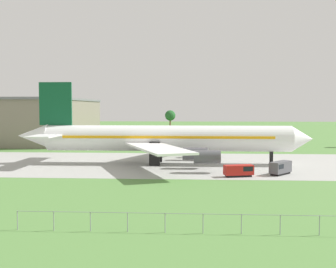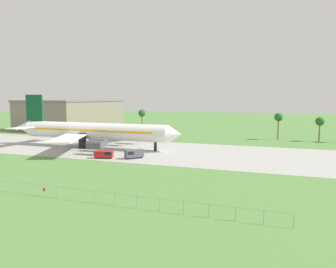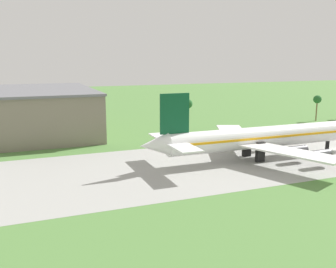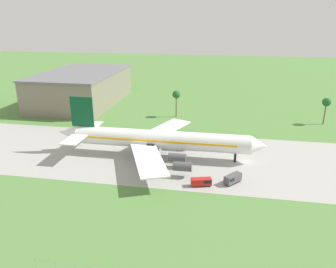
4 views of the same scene
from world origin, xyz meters
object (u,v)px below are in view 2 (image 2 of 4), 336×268
fuel_truck (104,154)px  no_stopping_sign (44,191)px  terminal_building (73,114)px  jet_airliner (91,131)px  baggage_tug (134,154)px

fuel_truck → no_stopping_sign: (9.72, -36.99, -0.17)m
fuel_truck → terminal_building: size_ratio=0.10×
jet_airliner → baggage_tug: (24.27, -14.72, -4.56)m
baggage_tug → no_stopping_sign: size_ratio=3.29×
baggage_tug → fuel_truck: baggage_tug is taller
baggage_tug → terminal_building: size_ratio=0.09×
baggage_tug → fuel_truck: (-8.22, -2.95, -0.18)m
jet_airliner → baggage_tug: size_ratio=12.53×
fuel_truck → no_stopping_sign: fuel_truck is taller
baggage_tug → no_stopping_sign: bearing=-87.9°
fuel_truck → terminal_building: bearing=130.9°
terminal_building → no_stopping_sign: bearing=-55.9°
jet_airliner → no_stopping_sign: bearing=-64.8°
no_stopping_sign → terminal_building: terminal_building is taller
baggage_tug → terminal_building: terminal_building is taller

